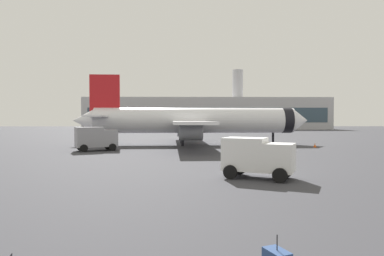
% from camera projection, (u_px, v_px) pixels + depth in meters
% --- Properties ---
extents(airplane_at_gate, '(35.72, 32.18, 10.50)m').
position_uv_depth(airplane_at_gate, '(194.00, 121.00, 50.61)').
color(airplane_at_gate, white).
rests_on(airplane_at_gate, ground).
extents(service_truck, '(5.28, 4.17, 2.90)m').
position_uv_depth(service_truck, '(96.00, 138.00, 40.67)').
color(service_truck, gray).
rests_on(service_truck, ground).
extents(cargo_van, '(4.83, 3.82, 2.60)m').
position_uv_depth(cargo_van, '(257.00, 156.00, 21.44)').
color(cargo_van, white).
rests_on(cargo_van, ground).
extents(safety_cone_near, '(0.44, 0.44, 0.62)m').
position_uv_depth(safety_cone_near, '(252.00, 150.00, 38.11)').
color(safety_cone_near, '#F2590C').
rests_on(safety_cone_near, ground).
extents(safety_cone_mid, '(0.44, 0.44, 0.62)m').
position_uv_depth(safety_cone_mid, '(315.00, 145.00, 46.02)').
color(safety_cone_mid, '#F2590C').
rests_on(safety_cone_mid, ground).
extents(terminal_building, '(97.83, 21.22, 24.70)m').
position_uv_depth(terminal_building, '(207.00, 114.00, 139.75)').
color(terminal_building, '#B2B2B7').
rests_on(terminal_building, ground).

